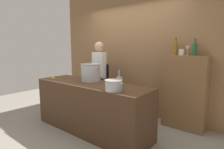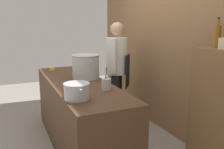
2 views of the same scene
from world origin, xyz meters
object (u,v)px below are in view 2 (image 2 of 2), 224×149
object	(u,v)px
butter_jar	(52,69)
spice_tin_cream	(224,44)
wine_bottle_amber	(217,36)
utensil_crock	(106,84)
chef	(117,66)
stockpot_large	(86,67)
stockpot_small	(77,91)

from	to	relation	value
butter_jar	spice_tin_cream	bearing A→B (deg)	32.26
butter_jar	wine_bottle_amber	bearing A→B (deg)	34.80
utensil_crock	spice_tin_cream	xyz separation A→B (m)	(0.70, 0.99, 0.48)
utensil_crock	wine_bottle_amber	xyz separation A→B (m)	(0.56, 1.04, 0.54)
chef	butter_jar	world-z (taller)	chef
spice_tin_cream	stockpot_large	bearing A→B (deg)	-142.92
stockpot_large	stockpot_small	bearing A→B (deg)	-23.67
chef	utensil_crock	bearing A→B (deg)	-174.98
utensil_crock	spice_tin_cream	bearing A→B (deg)	54.99
stockpot_large	utensil_crock	size ratio (longest dim) A/B	1.66
utensil_crock	chef	bearing A→B (deg)	148.70
utensil_crock	wine_bottle_amber	bearing A→B (deg)	61.55
spice_tin_cream	wine_bottle_amber	bearing A→B (deg)	163.18
utensil_crock	stockpot_large	bearing A→B (deg)	-177.66
utensil_crock	wine_bottle_amber	distance (m)	1.30
stockpot_large	utensil_crock	world-z (taller)	stockpot_large
wine_bottle_amber	stockpot_large	bearing A→B (deg)	-138.86
stockpot_large	chef	bearing A→B (deg)	119.46
butter_jar	wine_bottle_amber	size ratio (longest dim) A/B	0.27
stockpot_small	wine_bottle_amber	size ratio (longest dim) A/B	1.03
wine_bottle_amber	utensil_crock	bearing A→B (deg)	-118.45
chef	butter_jar	xyz separation A→B (m)	(-0.40, -0.97, -0.04)
stockpot_small	stockpot_large	bearing A→B (deg)	156.33
stockpot_large	spice_tin_cream	world-z (taller)	spice_tin_cream
chef	spice_tin_cream	size ratio (longest dim) A/B	14.62
butter_jar	utensil_crock	bearing A→B (deg)	13.60
chef	utensil_crock	distance (m)	1.19
chef	wine_bottle_amber	distance (m)	1.72
chef	spice_tin_cream	distance (m)	1.82
stockpot_small	butter_jar	size ratio (longest dim) A/B	3.90
chef	stockpot_large	size ratio (longest dim) A/B	3.79
chef	utensil_crock	world-z (taller)	chef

